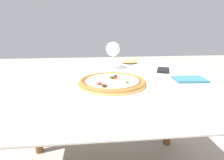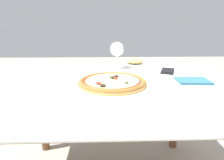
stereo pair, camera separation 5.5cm
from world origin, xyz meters
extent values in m
cube|color=brown|center=(0.00, 0.00, 0.69)|extent=(1.17, 0.96, 0.04)
cube|color=silver|center=(0.00, 0.00, 0.71)|extent=(1.27, 1.06, 0.01)
cylinder|color=brown|center=(-0.53, 0.42, 0.33)|extent=(0.06, 0.06, 0.67)
cylinder|color=brown|center=(0.53, 0.42, 0.33)|extent=(0.06, 0.06, 0.67)
cylinder|color=white|center=(0.00, -0.13, 0.72)|extent=(0.33, 0.33, 0.01)
cylinder|color=tan|center=(0.00, -0.13, 0.73)|extent=(0.30, 0.30, 0.01)
torus|color=#935B28|center=(0.00, -0.13, 0.73)|extent=(0.30, 0.30, 0.02)
cylinder|color=#BC381E|center=(0.00, -0.13, 0.73)|extent=(0.25, 0.25, 0.00)
cylinder|color=beige|center=(0.00, -0.13, 0.74)|extent=(0.23, 0.23, 0.00)
ellipsoid|color=#2D2319|center=(-0.04, -0.22, 0.75)|extent=(0.02, 0.02, 0.01)
ellipsoid|color=#A83323|center=(0.02, -0.11, 0.74)|extent=(0.02, 0.02, 0.01)
ellipsoid|color=#2D2319|center=(0.02, -0.08, 0.75)|extent=(0.02, 0.02, 0.01)
ellipsoid|color=#A83323|center=(-0.06, -0.18, 0.75)|extent=(0.02, 0.02, 0.01)
ellipsoid|color=#2D2319|center=(0.01, -0.11, 0.75)|extent=(0.02, 0.02, 0.01)
ellipsoid|color=#425123|center=(0.00, -0.09, 0.75)|extent=(0.02, 0.02, 0.01)
ellipsoid|color=#BC9342|center=(0.01, -0.09, 0.74)|extent=(0.01, 0.01, 0.01)
ellipsoid|color=#425123|center=(0.06, -0.18, 0.74)|extent=(0.02, 0.02, 0.01)
cube|color=silver|center=(-0.22, -0.30, 0.71)|extent=(0.02, 0.11, 0.00)
cube|color=silver|center=(-0.23, -0.24, 0.71)|extent=(0.02, 0.01, 0.00)
cube|color=silver|center=(-0.24, -0.21, 0.71)|extent=(0.01, 0.05, 0.00)
cube|color=silver|center=(-0.23, -0.21, 0.71)|extent=(0.01, 0.05, 0.00)
cube|color=silver|center=(-0.22, -0.21, 0.71)|extent=(0.01, 0.05, 0.00)
cube|color=silver|center=(-0.22, -0.21, 0.71)|extent=(0.01, 0.05, 0.00)
cylinder|color=silver|center=(0.04, 0.23, 0.71)|extent=(0.06, 0.06, 0.00)
cylinder|color=silver|center=(0.04, 0.23, 0.76)|extent=(0.01, 0.01, 0.08)
sphere|color=silver|center=(0.04, 0.23, 0.83)|extent=(0.09, 0.09, 0.09)
cube|color=black|center=(0.33, 0.14, 0.72)|extent=(0.12, 0.16, 0.01)
cube|color=black|center=(0.33, 0.14, 0.72)|extent=(0.11, 0.14, 0.00)
cylinder|color=white|center=(0.17, 0.34, 0.72)|extent=(0.20, 0.20, 0.01)
ellipsoid|color=tan|center=(0.17, 0.34, 0.74)|extent=(0.12, 0.12, 0.04)
cube|color=#2D607A|center=(0.39, -0.07, 0.72)|extent=(0.16, 0.12, 0.01)
camera|label=1|loc=(-0.08, -0.91, 0.97)|focal=30.00mm
camera|label=2|loc=(-0.03, -0.91, 0.97)|focal=30.00mm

